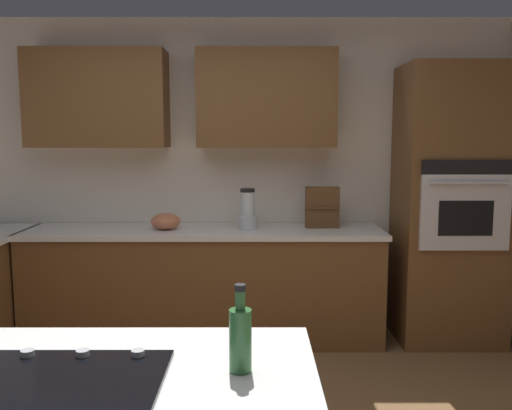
{
  "coord_description": "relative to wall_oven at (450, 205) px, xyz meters",
  "views": [
    {
      "loc": [
        -0.31,
        2.46,
        1.62
      ],
      "look_at": [
        -0.32,
        -1.45,
        1.13
      ],
      "focal_mm": 37.47,
      "sensor_mm": 36.0,
      "label": 1
    }
  ],
  "objects": [
    {
      "name": "cooktop",
      "position": [
        2.19,
        2.73,
        -0.18
      ],
      "size": [
        0.76,
        0.56,
        0.03
      ],
      "color": "black",
      "rests_on": "island_top"
    },
    {
      "name": "spice_rack",
      "position": [
        1.0,
        -0.08,
        -0.03
      ],
      "size": [
        0.27,
        0.11,
        0.33
      ],
      "color": "brown",
      "rests_on": "countertop_back"
    },
    {
      "name": "mixing_bowl",
      "position": [
        2.25,
        -0.0,
        -0.13
      ],
      "size": [
        0.23,
        0.23,
        0.13
      ],
      "primitive_type": "ellipsoid",
      "color": "#CC724C",
      "rests_on": "countertop_back"
    },
    {
      "name": "lower_cabinets_back",
      "position": [
        1.95,
        -0.0,
        -0.66
      ],
      "size": [
        2.8,
        0.6,
        0.86
      ],
      "primitive_type": "cube",
      "color": "brown",
      "rests_on": "ground"
    },
    {
      "name": "wall_back",
      "position": [
        1.92,
        -0.32,
        0.38
      ],
      "size": [
        6.0,
        0.44,
        2.6
      ],
      "color": "silver",
      "rests_on": "ground"
    },
    {
      "name": "island_top",
      "position": [
        2.19,
        2.74,
        -0.21
      ],
      "size": [
        1.69,
        1.06,
        0.04
      ],
      "primitive_type": "cube",
      "color": "silver",
      "rests_on": "island_base"
    },
    {
      "name": "second_bottle",
      "position": [
        1.59,
        2.59,
        -0.08
      ],
      "size": [
        0.07,
        0.07,
        0.28
      ],
      "color": "#336B38",
      "rests_on": "island_top"
    },
    {
      "name": "blender",
      "position": [
        1.6,
        -0.0,
        -0.05
      ],
      "size": [
        0.15,
        0.15,
        0.32
      ],
      "color": "silver",
      "rests_on": "countertop_back"
    },
    {
      "name": "wall_oven",
      "position": [
        0.0,
        0.0,
        0.0
      ],
      "size": [
        0.8,
        0.66,
        2.18
      ],
      "color": "brown",
      "rests_on": "ground"
    },
    {
      "name": "countertop_back",
      "position": [
        1.95,
        -0.0,
        -0.21
      ],
      "size": [
        2.84,
        0.64,
        0.04
      ],
      "primitive_type": "cube",
      "color": "silver",
      "rests_on": "lower_cabinets_back"
    }
  ]
}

